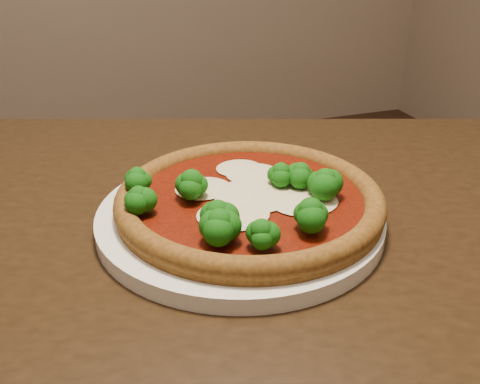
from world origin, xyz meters
name	(u,v)px	position (x,y,z in m)	size (l,w,h in m)	color
dining_table	(228,305)	(0.15, -0.24, 0.64)	(1.29, 1.06, 0.75)	black
plate	(240,217)	(0.17, -0.23, 0.76)	(0.32, 0.32, 0.02)	white
pizza	(249,198)	(0.18, -0.24, 0.78)	(0.30, 0.30, 0.06)	brown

